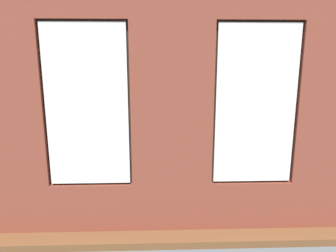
{
  "coord_description": "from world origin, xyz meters",
  "views": [
    {
      "loc": [
        0.18,
        6.4,
        2.25
      ],
      "look_at": [
        -0.03,
        0.4,
        0.97
      ],
      "focal_mm": 32.0,
      "sensor_mm": 36.0,
      "label": 1
    }
  ],
  "objects_px": {
    "papasan_chair": "(124,128)",
    "potted_plant_beside_window_right": "(77,180)",
    "coffee_table": "(171,151)",
    "potted_plant_corner_near_left": "(252,122)",
    "media_console": "(33,162)",
    "tv_flatscreen": "(30,134)",
    "potted_plant_between_couches": "(260,153)",
    "potted_plant_near_tv": "(38,153)",
    "couch_left": "(271,148)",
    "candle_jar": "(189,145)",
    "remote_silver": "(162,147)",
    "potted_plant_corner_far_left": "(333,171)",
    "table_plant_small": "(171,144)",
    "couch_by_window": "(174,186)",
    "potted_plant_foreground_right": "(77,123)",
    "potted_plant_by_left_couch": "(238,133)",
    "cup_ceramic": "(149,149)"
  },
  "relations": [
    {
      "from": "papasan_chair",
      "to": "potted_plant_beside_window_right",
      "type": "distance_m",
      "value": 3.9
    },
    {
      "from": "potted_plant_corner_far_left",
      "to": "media_console",
      "type": "bearing_deg",
      "value": -16.8
    },
    {
      "from": "potted_plant_by_left_couch",
      "to": "candle_jar",
      "type": "bearing_deg",
      "value": 45.99
    },
    {
      "from": "potted_plant_near_tv",
      "to": "papasan_chair",
      "type": "bearing_deg",
      "value": -107.79
    },
    {
      "from": "couch_by_window",
      "to": "couch_left",
      "type": "height_order",
      "value": "same"
    },
    {
      "from": "media_console",
      "to": "papasan_chair",
      "type": "relative_size",
      "value": 1.03
    },
    {
      "from": "candle_jar",
      "to": "table_plant_small",
      "type": "distance_m",
      "value": 0.44
    },
    {
      "from": "couch_by_window",
      "to": "coffee_table",
      "type": "height_order",
      "value": "couch_by_window"
    },
    {
      "from": "potted_plant_between_couches",
      "to": "table_plant_small",
      "type": "bearing_deg",
      "value": -50.77
    },
    {
      "from": "potted_plant_near_tv",
      "to": "potted_plant_between_couches",
      "type": "distance_m",
      "value": 3.68
    },
    {
      "from": "couch_left",
      "to": "candle_jar",
      "type": "xyz_separation_m",
      "value": [
        1.9,
        0.25,
        0.15
      ]
    },
    {
      "from": "candle_jar",
      "to": "tv_flatscreen",
      "type": "distance_m",
      "value": 3.29
    },
    {
      "from": "couch_left",
      "to": "cup_ceramic",
      "type": "xyz_separation_m",
      "value": [
        2.78,
        0.49,
        0.15
      ]
    },
    {
      "from": "remote_silver",
      "to": "potted_plant_beside_window_right",
      "type": "distance_m",
      "value": 2.31
    },
    {
      "from": "coffee_table",
      "to": "cup_ceramic",
      "type": "relative_size",
      "value": 16.42
    },
    {
      "from": "papasan_chair",
      "to": "potted_plant_foreground_right",
      "type": "relative_size",
      "value": 1.36
    },
    {
      "from": "potted_plant_corner_near_left",
      "to": "potted_plant_foreground_right",
      "type": "relative_size",
      "value": 0.98
    },
    {
      "from": "cup_ceramic",
      "to": "potted_plant_near_tv",
      "type": "bearing_deg",
      "value": 31.73
    },
    {
      "from": "media_console",
      "to": "tv_flatscreen",
      "type": "bearing_deg",
      "value": -90.0
    },
    {
      "from": "tv_flatscreen",
      "to": "potted_plant_near_tv",
      "type": "relative_size",
      "value": 0.73
    },
    {
      "from": "media_console",
      "to": "candle_jar",
      "type": "bearing_deg",
      "value": -174.12
    },
    {
      "from": "coffee_table",
      "to": "potted_plant_corner_near_left",
      "type": "xyz_separation_m",
      "value": [
        -2.47,
        -2.24,
        0.18
      ]
    },
    {
      "from": "potted_plant_between_couches",
      "to": "remote_silver",
      "type": "bearing_deg",
      "value": -48.56
    },
    {
      "from": "potted_plant_corner_near_left",
      "to": "potted_plant_beside_window_right",
      "type": "xyz_separation_m",
      "value": [
        3.97,
        4.04,
        -0.07
      ]
    },
    {
      "from": "media_console",
      "to": "papasan_chair",
      "type": "xyz_separation_m",
      "value": [
        -1.61,
        -2.29,
        0.2
      ]
    },
    {
      "from": "media_console",
      "to": "potted_plant_by_left_couch",
      "type": "height_order",
      "value": "potted_plant_by_left_couch"
    },
    {
      "from": "potted_plant_corner_far_left",
      "to": "potted_plant_near_tv",
      "type": "relative_size",
      "value": 0.7
    },
    {
      "from": "remote_silver",
      "to": "potted_plant_near_tv",
      "type": "relative_size",
      "value": 0.13
    },
    {
      "from": "table_plant_small",
      "to": "potted_plant_by_left_couch",
      "type": "bearing_deg",
      "value": -138.79
    },
    {
      "from": "tv_flatscreen",
      "to": "potted_plant_by_left_couch",
      "type": "height_order",
      "value": "tv_flatscreen"
    },
    {
      "from": "couch_by_window",
      "to": "media_console",
      "type": "distance_m",
      "value": 3.19
    },
    {
      "from": "potted_plant_corner_far_left",
      "to": "potted_plant_near_tv",
      "type": "distance_m",
      "value": 4.8
    },
    {
      "from": "media_console",
      "to": "potted_plant_beside_window_right",
      "type": "relative_size",
      "value": 1.05
    },
    {
      "from": "couch_left",
      "to": "papasan_chair",
      "type": "distance_m",
      "value": 3.94
    },
    {
      "from": "table_plant_small",
      "to": "remote_silver",
      "type": "distance_m",
      "value": 0.24
    },
    {
      "from": "couch_by_window",
      "to": "coffee_table",
      "type": "bearing_deg",
      "value": -90.77
    },
    {
      "from": "tv_flatscreen",
      "to": "potted_plant_near_tv",
      "type": "bearing_deg",
      "value": 117.44
    },
    {
      "from": "potted_plant_corner_near_left",
      "to": "potted_plant_near_tv",
      "type": "height_order",
      "value": "potted_plant_near_tv"
    },
    {
      "from": "media_console",
      "to": "potted_plant_foreground_right",
      "type": "height_order",
      "value": "potted_plant_foreground_right"
    },
    {
      "from": "remote_silver",
      "to": "potted_plant_foreground_right",
      "type": "xyz_separation_m",
      "value": [
        2.35,
        -2.09,
        0.12
      ]
    },
    {
      "from": "tv_flatscreen",
      "to": "cup_ceramic",
      "type": "bearing_deg",
      "value": -177.68
    },
    {
      "from": "media_console",
      "to": "papasan_chair",
      "type": "distance_m",
      "value": 2.81
    },
    {
      "from": "couch_left",
      "to": "remote_silver",
      "type": "distance_m",
      "value": 2.53
    },
    {
      "from": "cup_ceramic",
      "to": "remote_silver",
      "type": "height_order",
      "value": "cup_ceramic"
    },
    {
      "from": "potted_plant_near_tv",
      "to": "potted_plant_corner_near_left",
      "type": "bearing_deg",
      "value": -143.85
    },
    {
      "from": "candle_jar",
      "to": "table_plant_small",
      "type": "bearing_deg",
      "value": 16.9
    },
    {
      "from": "papasan_chair",
      "to": "remote_silver",
      "type": "bearing_deg",
      "value": 117.51
    },
    {
      "from": "potted_plant_corner_far_left",
      "to": "potted_plant_by_left_couch",
      "type": "distance_m",
      "value": 3.54
    },
    {
      "from": "couch_left",
      "to": "coffee_table",
      "type": "xyz_separation_m",
      "value": [
        2.32,
        0.38,
        0.05
      ]
    },
    {
      "from": "potted_plant_between_couches",
      "to": "potted_plant_near_tv",
      "type": "bearing_deg",
      "value": -6.46
    }
  ]
}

